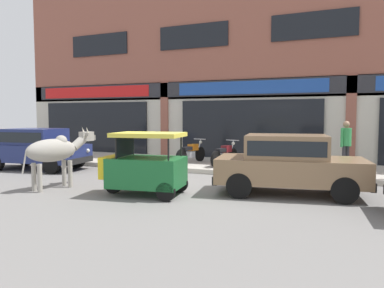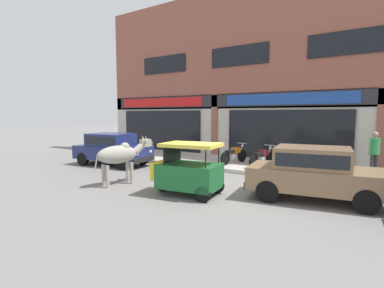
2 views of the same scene
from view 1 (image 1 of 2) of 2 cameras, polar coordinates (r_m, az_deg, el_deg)
ground_plane at (r=10.14m, az=-0.08°, el=-6.59°), size 90.00×90.00×0.00m
sidewalk at (r=13.81m, az=6.59°, el=-3.35°), size 19.00×3.54×0.16m
shop_building at (r=15.79m, az=8.96°, el=12.52°), size 23.00×1.40×8.80m
cow at (r=10.46m, az=-20.12°, el=-0.96°), size 0.92×2.10×1.61m
car_0 at (r=14.47m, az=-22.63°, el=-0.38°), size 3.74×1.99×1.46m
car_1 at (r=9.40m, az=14.49°, el=-2.59°), size 3.79×2.17×1.46m
auto_rickshaw at (r=9.13m, az=-7.30°, el=-3.66°), size 2.08×1.41×1.52m
motorcycle_0 at (r=13.96m, az=-0.14°, el=-1.32°), size 0.61×1.80×0.88m
motorcycle_1 at (r=13.33m, az=5.00°, el=-1.60°), size 0.61×1.80×0.88m
pedestrian at (r=12.68m, az=22.41°, el=0.48°), size 0.32×0.43×1.60m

